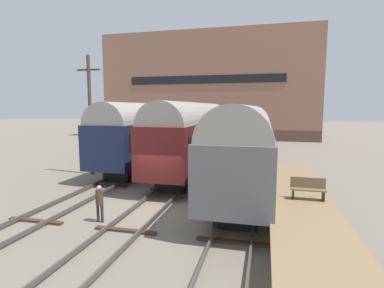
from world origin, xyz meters
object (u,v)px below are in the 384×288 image
Objects in this scene: utility_pole at (90,114)px; person_worker at (100,200)px; train_car_grey at (246,142)px; bench at (308,188)px; train_car_maroon at (196,132)px; train_car_navy at (150,130)px.

person_worker is at bearing -56.17° from utility_pole.
person_worker is (-5.75, -7.04, -1.90)m from train_car_grey.
bench is 15.88m from utility_pole.
train_car_maroon is 1.04× the size of train_car_grey.
train_car_navy is 13.20m from person_worker.
train_car_maroon is at bearing 125.96° from bench.
person_worker is 0.19× the size of utility_pole.
train_car_grey is 9.29m from person_worker.
utility_pole is (-2.86, -4.44, 1.49)m from train_car_navy.
bench is 0.86× the size of person_worker.
train_car_grey is 10.22m from train_car_navy.
train_car_navy is 15.80m from bench.
train_car_maroon is 2.00× the size of utility_pole.
bench is (2.89, -5.17, -1.28)m from train_car_grey.
train_car_navy reaches higher than bench.
train_car_navy is at bearing 145.98° from train_car_grey.
utility_pole reaches higher than train_car_grey.
person_worker is (-8.64, -1.87, -0.62)m from bench.
train_car_grey is 1.93× the size of utility_pole.
train_car_grey is (4.23, -4.65, -0.16)m from train_car_maroon.
bench is at bearing -24.41° from utility_pole.
train_car_maroon is 4.37m from train_car_navy.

